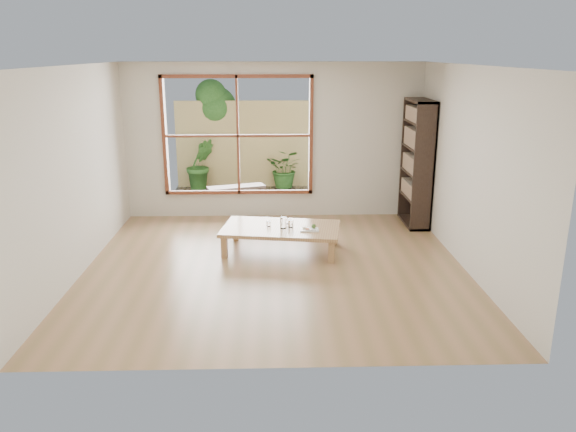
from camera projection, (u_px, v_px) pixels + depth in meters
name	position (u px, v px, depth m)	size (l,w,h in m)	color
ground	(275.00, 267.00, 7.49)	(5.00, 5.00, 0.00)	#A67A53
low_table	(281.00, 230.00, 7.99)	(1.77, 1.17, 0.36)	tan
floor_cushion	(259.00, 223.00, 9.25)	(0.47, 0.47, 0.07)	white
bookshelf	(417.00, 163.00, 9.09)	(0.33, 0.92, 2.04)	#32241C
glass_tall	(283.00, 223.00, 7.90)	(0.09, 0.09, 0.16)	silver
glass_mid	(291.00, 224.00, 7.94)	(0.07, 0.07, 0.11)	silver
glass_short	(287.00, 221.00, 8.11)	(0.06, 0.06, 0.08)	silver
glass_small	(269.00, 224.00, 8.00)	(0.06, 0.06, 0.07)	silver
food_tray	(310.00, 229.00, 7.83)	(0.26, 0.19, 0.08)	white
deck	(243.00, 199.00, 10.88)	(2.80, 2.00, 0.05)	#3E372D
garden_bench	(236.00, 189.00, 10.40)	(1.10, 0.62, 0.34)	#32241C
bamboo_fence	(244.00, 145.00, 11.59)	(2.80, 0.06, 1.80)	#DAC470
shrub_right	(286.00, 168.00, 11.59)	(0.73, 0.63, 0.81)	#336525
shrub_left	(200.00, 164.00, 11.39)	(0.58, 0.46, 1.05)	#336525
garden_tree	(212.00, 108.00, 11.65)	(1.04, 0.85, 2.22)	#4C3D2D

